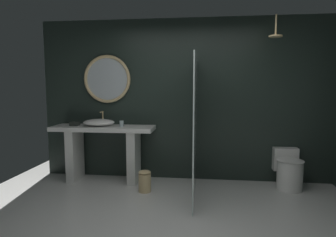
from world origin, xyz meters
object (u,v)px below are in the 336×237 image
(vessel_sink, at_px, (99,122))
(tumbler_cup, at_px, (122,124))
(round_wall_mirror, at_px, (107,79))
(waste_bin, at_px, (145,181))
(toilet, at_px, (289,170))
(tissue_box, at_px, (75,124))
(rain_shower_head, at_px, (276,34))

(vessel_sink, relative_size, tumbler_cup, 5.27)
(tumbler_cup, distance_m, round_wall_mirror, 0.81)
(round_wall_mirror, relative_size, waste_bin, 2.50)
(round_wall_mirror, xyz_separation_m, waste_bin, (0.75, -0.64, -1.48))
(toilet, bearing_deg, tissue_box, 179.98)
(tumbler_cup, xyz_separation_m, rain_shower_head, (2.24, -0.19, 1.29))
(tissue_box, relative_size, rain_shower_head, 0.45)
(vessel_sink, distance_m, waste_bin, 1.23)
(round_wall_mirror, height_order, rain_shower_head, rain_shower_head)
(rain_shower_head, bearing_deg, toilet, 33.43)
(vessel_sink, relative_size, tissue_box, 3.72)
(vessel_sink, xyz_separation_m, waste_bin, (0.83, -0.44, -0.79))
(vessel_sink, distance_m, rain_shower_head, 2.94)
(waste_bin, bearing_deg, vessel_sink, 151.93)
(tissue_box, bearing_deg, toilet, -0.02)
(tumbler_cup, relative_size, waste_bin, 0.30)
(tumbler_cup, xyz_separation_m, toilet, (2.56, 0.02, -0.67))
(tumbler_cup, distance_m, toilet, 2.64)
(tissue_box, distance_m, waste_bin, 1.50)
(waste_bin, bearing_deg, rain_shower_head, 6.34)
(tissue_box, relative_size, toilet, 0.24)
(tissue_box, height_order, waste_bin, tissue_box)
(round_wall_mirror, height_order, waste_bin, round_wall_mirror)
(vessel_sink, bearing_deg, rain_shower_head, -5.28)
(round_wall_mirror, bearing_deg, tissue_box, -154.18)
(tumbler_cup, bearing_deg, vessel_sink, 171.78)
(tumbler_cup, relative_size, rain_shower_head, 0.31)
(tissue_box, relative_size, round_wall_mirror, 0.17)
(vessel_sink, distance_m, toilet, 3.02)
(round_wall_mirror, bearing_deg, vessel_sink, -113.47)
(rain_shower_head, bearing_deg, round_wall_mirror, 170.21)
(tissue_box, bearing_deg, rain_shower_head, -3.96)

